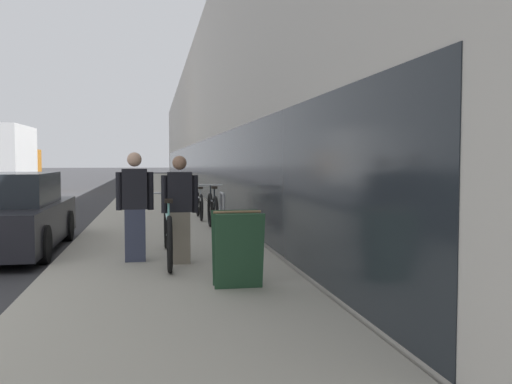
% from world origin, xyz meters
% --- Properties ---
extents(sidewalk_slab, '(3.33, 70.00, 0.11)m').
position_xyz_m(sidewalk_slab, '(5.00, 21.00, 0.06)').
color(sidewalk_slab, '#A39E8E').
rests_on(sidewalk_slab, ground).
extents(storefront_facade, '(10.01, 70.00, 7.25)m').
position_xyz_m(storefront_facade, '(11.70, 29.00, 3.62)').
color(storefront_facade, '#BCB7AD').
rests_on(storefront_facade, ground).
extents(tandem_bicycle, '(0.52, 2.88, 0.96)m').
position_xyz_m(tandem_bicycle, '(5.00, 2.76, 0.52)').
color(tandem_bicycle, black).
rests_on(tandem_bicycle, sidewalk_slab).
extents(person_rider, '(0.53, 0.21, 1.55)m').
position_xyz_m(person_rider, '(5.17, 2.39, 0.89)').
color(person_rider, '#756B5B').
rests_on(person_rider, sidewalk_slab).
extents(person_bystander, '(0.54, 0.21, 1.60)m').
position_xyz_m(person_bystander, '(4.53, 2.69, 0.92)').
color(person_bystander, '#33384C').
rests_on(person_bystander, sidewalk_slab).
extents(bike_rack_hoop, '(0.05, 0.60, 0.84)m').
position_xyz_m(bike_rack_hoop, '(6.14, 5.40, 0.63)').
color(bike_rack_hoop, gray).
rests_on(bike_rack_hoop, sidewalk_slab).
extents(cruiser_bike_nearest, '(0.52, 1.82, 0.95)m').
position_xyz_m(cruiser_bike_nearest, '(6.03, 6.21, 0.51)').
color(cruiser_bike_nearest, black).
rests_on(cruiser_bike_nearest, sidewalk_slab).
extents(cruiser_bike_middle, '(0.52, 1.78, 0.83)m').
position_xyz_m(cruiser_bike_middle, '(5.94, 8.56, 0.47)').
color(cruiser_bike_middle, black).
rests_on(cruiser_bike_middle, sidewalk_slab).
extents(sandwich_board_sign, '(0.56, 0.56, 0.90)m').
position_xyz_m(sandwich_board_sign, '(5.76, 0.75, 0.56)').
color(sandwich_board_sign, '#23472D').
rests_on(sandwich_board_sign, sidewalk_slab).
extents(parked_sedan_curbside, '(1.89, 4.24, 1.38)m').
position_xyz_m(parked_sedan_curbside, '(2.26, 4.61, 0.63)').
color(parked_sedan_curbside, black).
rests_on(parked_sedan_curbside, ground).
extents(moving_truck, '(2.37, 6.13, 3.13)m').
position_xyz_m(moving_truck, '(-1.95, 21.90, 1.57)').
color(moving_truck, orange).
rests_on(moving_truck, ground).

